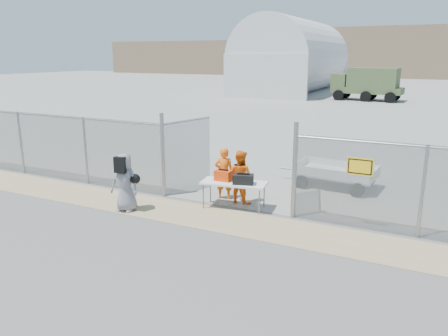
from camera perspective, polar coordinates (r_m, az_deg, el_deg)
The scene contains 14 objects.
ground at distance 10.67m, azimuth -4.79°, elevation -8.17°, with size 160.00×160.00×0.00m, color #565353.
tarmac_inside at distance 50.84m, azimuth 20.55°, elevation 9.04°, with size 160.00×80.00×0.01m, color gray.
dirt_strip at distance 11.47m, azimuth -2.21°, elevation -6.42°, with size 44.00×1.60×0.01m, color tan.
distant_hills at distance 86.41m, azimuth 26.85°, elevation 13.33°, with size 140.00×6.00×9.00m, color #7F684F, non-canonical shape.
chain_link_fence at distance 11.99m, azimuth 0.00°, elevation 0.00°, with size 40.00×0.20×2.20m, color gray, non-canonical shape.
quonset_hangar at distance 50.72m, azimuth 9.09°, elevation 14.28°, with size 9.00×18.00×8.00m, color silver, non-canonical shape.
folding_table at distance 12.01m, azimuth 1.29°, elevation -3.57°, with size 1.77×0.74×0.75m, color white, non-canonical shape.
orange_bag at distance 12.02m, azimuth -0.09°, elevation -0.98°, with size 0.45×0.30×0.28m, color #F23F0B.
black_duffel at distance 11.71m, azimuth 2.53°, elevation -1.47°, with size 0.54×0.32×0.26m, color black.
security_worker_left at distance 12.71m, azimuth 0.01°, elevation -0.70°, with size 0.56×0.37×1.54m, color orange.
security_worker_right at distance 12.35m, azimuth 2.12°, elevation -1.16°, with size 0.75×0.58×1.54m, color orange.
visitor at distance 12.00m, azimuth -12.82°, elevation -1.85°, with size 0.78×0.51×1.60m, color gray.
utility_trailer at distance 14.36m, azimuth 14.36°, elevation -0.94°, with size 3.21×1.65×0.78m, color white, non-canonical shape.
military_truck at distance 42.81m, azimuth 18.24°, elevation 10.34°, with size 6.19×2.29×2.95m, color #4B5D36, non-canonical shape.
Camera 1 is at (5.11, -8.41, 4.12)m, focal length 35.00 mm.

